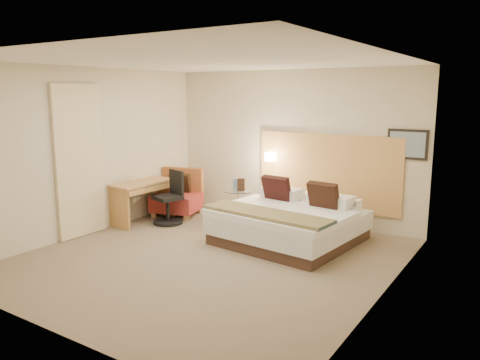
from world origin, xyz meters
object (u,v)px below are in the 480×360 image
Objects in this scene: lounge_chair at (178,197)px; desk_chair at (170,202)px; desk at (143,190)px; side_table at (238,204)px; bed at (290,222)px.

lounge_chair is 0.61m from desk_chair.
lounge_chair is 0.82× the size of desk.
lounge_chair is 1.25m from side_table.
bed reaches higher than side_table.
bed is 2.29× the size of desk_chair.
bed is at bearing 5.46° from desk_chair.
lounge_chair reaches higher than side_table.
lounge_chair reaches higher than desk.
side_table is at bearing 158.17° from bed.
bed is 1.41m from side_table.
desk is 1.28× the size of desk_chair.
bed reaches higher than desk.
lounge_chair is (-2.54, 0.33, 0.04)m from bed.
bed is 2.17× the size of lounge_chair.
lounge_chair is 1.48× the size of side_table.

